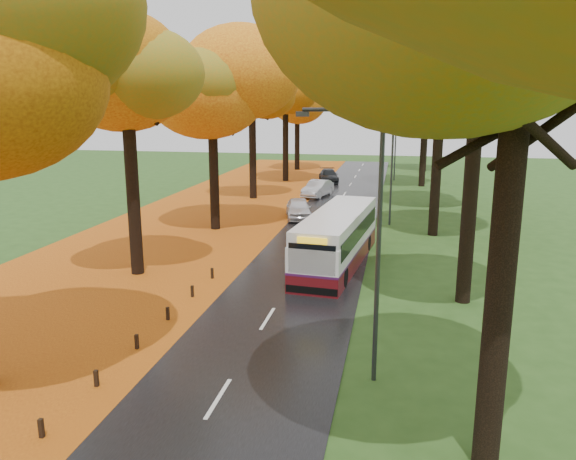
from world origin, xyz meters
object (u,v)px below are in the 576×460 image
(streetlamp_far, at_px, (393,135))
(car_white, at_px, (299,208))
(car_dark, at_px, (329,176))
(car_silver, at_px, (318,189))
(streetlamp_mid, at_px, (388,154))
(bus, at_px, (337,237))
(streetlamp_near, at_px, (370,226))

(streetlamp_far, height_order, car_white, streetlamp_far)
(car_dark, bearing_deg, streetlamp_far, 11.60)
(car_silver, bearing_deg, streetlamp_far, 76.15)
(streetlamp_mid, bearing_deg, bus, -102.04)
(streetlamp_mid, distance_m, bus, 10.89)
(streetlamp_near, bearing_deg, car_white, 105.04)
(streetlamp_near, height_order, car_white, streetlamp_near)
(car_white, height_order, car_silver, car_white)
(car_silver, bearing_deg, streetlamp_near, -65.90)
(bus, bearing_deg, streetlamp_mid, 83.91)
(streetlamp_mid, relative_size, streetlamp_far, 1.00)
(streetlamp_near, height_order, car_silver, streetlamp_near)
(car_white, bearing_deg, streetlamp_far, 60.72)
(streetlamp_mid, xyz_separation_m, car_white, (-6.10, 0.69, -3.96))
(streetlamp_far, bearing_deg, car_dark, -156.46)
(streetlamp_near, bearing_deg, car_silver, 100.77)
(bus, distance_m, car_silver, 20.66)
(streetlamp_near, bearing_deg, streetlamp_mid, 90.00)
(streetlamp_near, bearing_deg, car_dark, 98.68)
(car_white, bearing_deg, streetlamp_near, -88.28)
(streetlamp_near, xyz_separation_m, car_silver, (-6.11, 32.11, -3.97))
(bus, bearing_deg, streetlamp_far, 92.10)
(car_dark, bearing_deg, streetlamp_near, -93.26)
(bus, xyz_separation_m, car_silver, (-3.94, 20.27, -0.71))
(streetlamp_near, height_order, streetlamp_far, same)
(streetlamp_mid, relative_size, car_white, 1.92)
(streetlamp_far, relative_size, bus, 0.77)
(car_silver, bearing_deg, bus, -65.67)
(streetlamp_mid, xyz_separation_m, car_silver, (-6.11, 10.11, -3.97))
(streetlamp_far, xyz_separation_m, car_white, (-6.10, -21.31, -3.96))
(streetlamp_near, xyz_separation_m, car_dark, (-6.30, 41.26, -4.03))
(streetlamp_near, xyz_separation_m, streetlamp_mid, (0.00, 22.00, 0.00))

